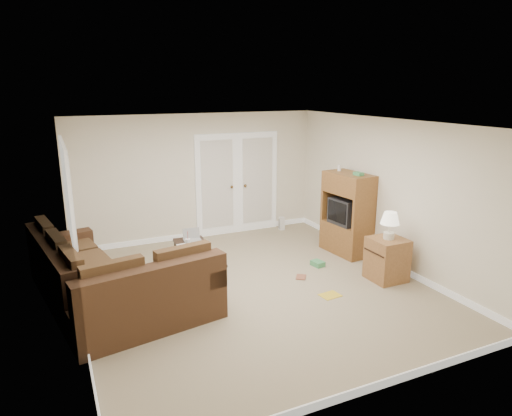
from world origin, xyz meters
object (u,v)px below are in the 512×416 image
sectional_sofa (106,285)px  tv_armoire (347,213)px  side_cabinet (387,256)px  coffee_table (194,256)px

sectional_sofa → tv_armoire: 4.37m
sectional_sofa → tv_armoire: bearing=-3.9°
sectional_sofa → side_cabinet: bearing=-21.4°
coffee_table → side_cabinet: (2.67, -1.70, 0.18)m
coffee_table → side_cabinet: size_ratio=0.95×
coffee_table → tv_armoire: 2.89m
tv_armoire → sectional_sofa: bearing=-179.1°
tv_armoire → side_cabinet: size_ratio=1.44×
sectional_sofa → coffee_table: (1.51, 0.87, -0.13)m
tv_armoire → side_cabinet: 1.36m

